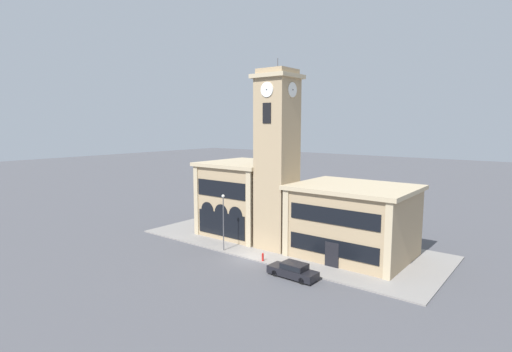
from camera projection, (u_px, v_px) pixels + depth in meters
ground_plane at (249, 260)px, 42.90m from camera, size 300.00×300.00×0.00m
sidewalk_kerb at (287, 243)px, 48.71m from camera, size 36.42×14.89×0.15m
clock_tower at (277, 161)px, 45.63m from camera, size 4.59×4.59×21.76m
town_hall_left_wing at (246, 198)px, 52.83m from camera, size 10.17×10.35×9.59m
town_hall_right_wing at (353, 221)px, 43.65m from camera, size 12.66×10.35×7.91m
parked_car_near at (293, 270)px, 37.74m from camera, size 4.93×1.87×1.47m
street_lamp at (223, 214)px, 45.13m from camera, size 0.36×0.36×6.47m
fire_hydrant at (263, 257)px, 42.06m from camera, size 0.22×0.22×0.87m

